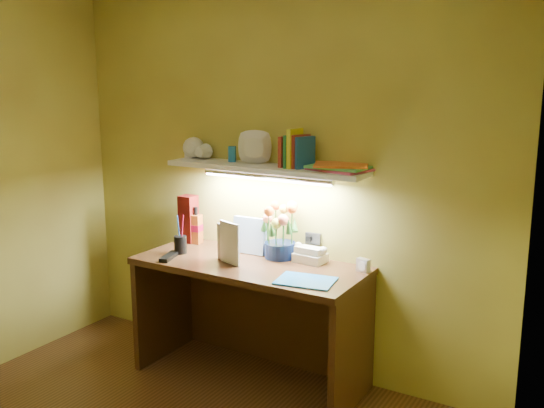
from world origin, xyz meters
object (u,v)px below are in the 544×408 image
at_px(desk_clock, 363,265).
at_px(whisky_bottle, 196,225).
at_px(desk, 250,321).
at_px(telephone, 311,253).
at_px(flower_bouquet, 280,231).

relative_size(desk_clock, whisky_bottle, 0.31).
bearing_deg(desk_clock, desk, -147.63).
xyz_separation_m(desk, whisky_bottle, (-0.54, 0.19, 0.50)).
xyz_separation_m(desk, desk_clock, (0.65, 0.19, 0.41)).
distance_m(telephone, whisky_bottle, 0.85).
relative_size(flower_bouquet, whisky_bottle, 1.36).
distance_m(desk, desk_clock, 0.79).
height_order(desk, whisky_bottle, whisky_bottle).
relative_size(flower_bouquet, desk_clock, 4.41).
distance_m(flower_bouquet, whisky_bottle, 0.65).
xyz_separation_m(desk, telephone, (0.31, 0.20, 0.43)).
height_order(flower_bouquet, desk_clock, flower_bouquet).
height_order(desk, flower_bouquet, flower_bouquet).
distance_m(desk, telephone, 0.56).
distance_m(flower_bouquet, desk_clock, 0.56).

